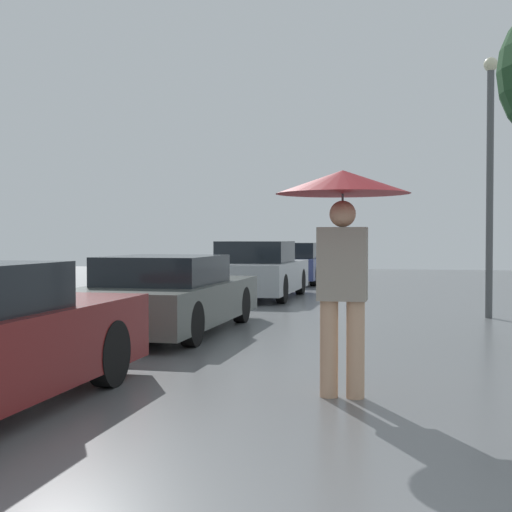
# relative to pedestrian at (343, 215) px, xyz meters

# --- Properties ---
(pedestrian) EXTENTS (1.19, 1.19, 2.01)m
(pedestrian) POSITION_rel_pedestrian_xyz_m (0.00, 0.00, 0.00)
(pedestrian) COLOR tan
(pedestrian) RESTS_ON ground_plane
(parked_car_second) EXTENTS (1.77, 4.35, 1.15)m
(parked_car_second) POSITION_rel_pedestrian_xyz_m (-3.00, 3.82, -1.08)
(parked_car_second) COLOR #4C514C
(parked_car_second) RESTS_ON ground_plane
(parked_car_third) EXTENTS (1.79, 4.05, 1.33)m
(parked_car_third) POSITION_rel_pedestrian_xyz_m (-2.98, 9.95, -1.00)
(parked_car_third) COLOR #9EA3A8
(parked_car_third) RESTS_ON ground_plane
(parked_car_farthest) EXTENTS (1.79, 4.07, 1.25)m
(parked_car_farthest) POSITION_rel_pedestrian_xyz_m (-3.05, 15.50, -1.03)
(parked_car_farthest) COLOR navy
(parked_car_farthest) RESTS_ON ground_plane
(street_lamp) EXTENTS (0.25, 0.25, 4.56)m
(street_lamp) POSITION_rel_pedestrian_xyz_m (1.90, 6.81, 0.98)
(street_lamp) COLOR #515456
(street_lamp) RESTS_ON ground_plane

